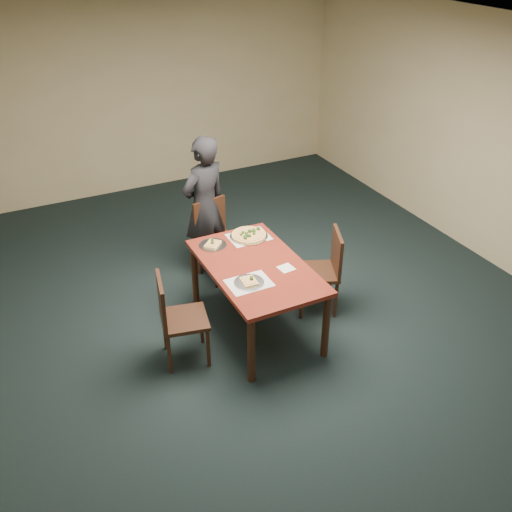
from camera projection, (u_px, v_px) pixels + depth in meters
name	position (u px, v px, depth m)	size (l,w,h in m)	color
ground	(272.00, 327.00, 5.89)	(8.00, 8.00, 0.00)	black
room_shell	(274.00, 170.00, 4.99)	(8.00, 8.00, 8.00)	#C6B689
dining_table	(256.00, 273.00, 5.56)	(0.90, 1.50, 0.75)	#5F1B13
chair_far	(216.00, 234.00, 6.52)	(0.49, 0.49, 0.91)	black
chair_left	(176.00, 315.00, 5.21)	(0.50, 0.50, 0.91)	black
chair_right	(325.00, 267.00, 5.92)	(0.55, 0.55, 0.91)	black
diner	(205.00, 206.00, 6.45)	(0.60, 0.39, 1.64)	black
placemat_main	(249.00, 237.00, 5.99)	(0.42, 0.32, 0.00)	white
placemat_near	(249.00, 283.00, 5.24)	(0.40, 0.30, 0.00)	white
pizza_pan	(249.00, 235.00, 5.97)	(0.40, 0.40, 0.07)	silver
slice_plate_near	(249.00, 282.00, 5.24)	(0.28, 0.28, 0.06)	silver
slice_plate_far	(213.00, 244.00, 5.83)	(0.28, 0.28, 0.06)	silver
napkin	(286.00, 268.00, 5.46)	(0.14, 0.14, 0.01)	white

